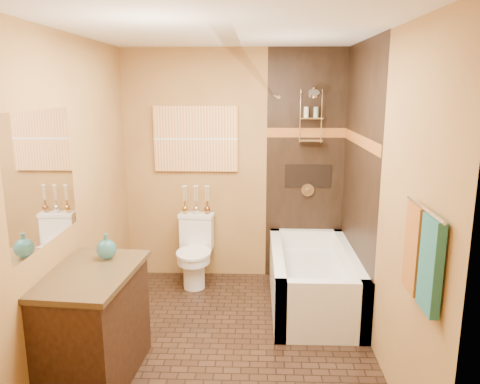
{
  "coord_description": "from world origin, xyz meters",
  "views": [
    {
      "loc": [
        0.24,
        -3.52,
        2.09
      ],
      "look_at": [
        0.1,
        0.4,
        1.21
      ],
      "focal_mm": 35.0,
      "sensor_mm": 36.0,
      "label": 1
    }
  ],
  "objects_px": {
    "bathtub": "(313,284)",
    "vanity": "(93,326)",
    "sunset_painting": "(196,139)",
    "toilet": "(195,251)"
  },
  "relations": [
    {
      "from": "vanity",
      "to": "bathtub",
      "type": "bearing_deg",
      "value": 40.59
    },
    {
      "from": "sunset_painting",
      "to": "bathtub",
      "type": "relative_size",
      "value": 0.6
    },
    {
      "from": "toilet",
      "to": "vanity",
      "type": "bearing_deg",
      "value": -100.93
    },
    {
      "from": "toilet",
      "to": "vanity",
      "type": "height_order",
      "value": "vanity"
    },
    {
      "from": "sunset_painting",
      "to": "toilet",
      "type": "xyz_separation_m",
      "value": [
        0.0,
        -0.25,
        -1.18
      ]
    },
    {
      "from": "sunset_painting",
      "to": "vanity",
      "type": "relative_size",
      "value": 0.91
    },
    {
      "from": "vanity",
      "to": "toilet",
      "type": "bearing_deg",
      "value": 78.12
    },
    {
      "from": "bathtub",
      "to": "vanity",
      "type": "relative_size",
      "value": 1.52
    },
    {
      "from": "bathtub",
      "to": "vanity",
      "type": "bearing_deg",
      "value": -144.05
    },
    {
      "from": "bathtub",
      "to": "toilet",
      "type": "xyz_separation_m",
      "value": [
        -1.21,
        0.47,
        0.15
      ]
    }
  ]
}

